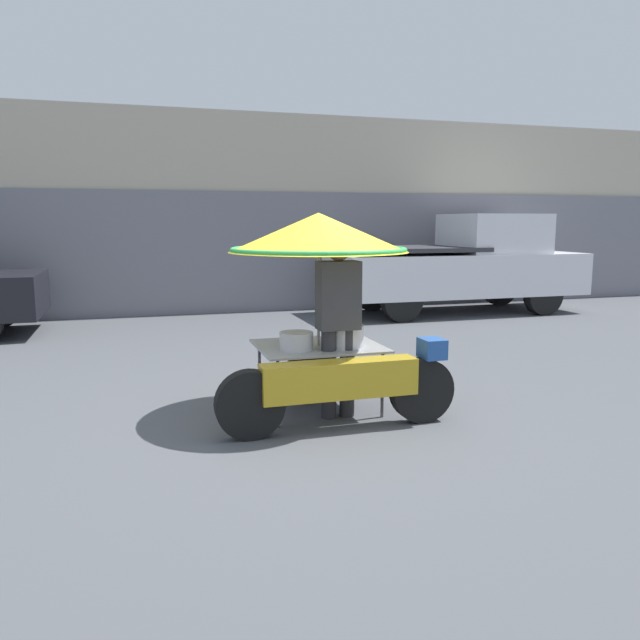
# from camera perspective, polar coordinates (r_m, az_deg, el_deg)

# --- Properties ---
(ground_plane) EXTENTS (36.00, 36.00, 0.00)m
(ground_plane) POSITION_cam_1_polar(r_m,az_deg,el_deg) (5.86, -0.77, -8.98)
(ground_plane) COLOR #4C4F54
(shopfront_building) EXTENTS (28.00, 2.06, 3.94)m
(shopfront_building) POSITION_cam_1_polar(r_m,az_deg,el_deg) (13.52, -10.45, 9.48)
(shopfront_building) COLOR #B2A893
(shopfront_building) RESTS_ON ground
(vendor_motorcycle_cart) EXTENTS (2.17, 1.69, 1.89)m
(vendor_motorcycle_cart) POSITION_cam_1_polar(r_m,az_deg,el_deg) (5.79, 0.17, 5.13)
(vendor_motorcycle_cart) COLOR black
(vendor_motorcycle_cart) RESTS_ON ground
(vendor_person) EXTENTS (0.38, 0.23, 1.68)m
(vendor_person) POSITION_cam_1_polar(r_m,az_deg,el_deg) (5.70, 1.67, 0.31)
(vendor_person) COLOR #2D2D33
(vendor_person) RESTS_ON ground
(pickup_truck) EXTENTS (5.02, 1.80, 1.96)m
(pickup_truck) POSITION_cam_1_polar(r_m,az_deg,el_deg) (12.78, 12.85, 4.89)
(pickup_truck) COLOR black
(pickup_truck) RESTS_ON ground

